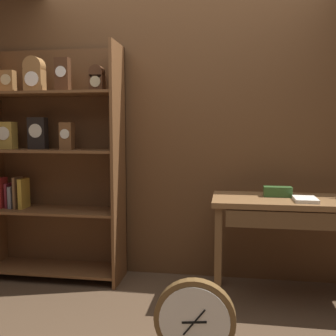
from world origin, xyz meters
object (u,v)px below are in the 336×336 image
object	(u,v)px
bookshelf	(52,160)
open_repair_manual	(305,199)
workbench	(304,213)
round_clock_large	(195,322)
toolbox_small	(278,192)

from	to	relation	value
bookshelf	open_repair_manual	bearing A→B (deg)	-8.43
workbench	round_clock_large	distance (m)	1.24
bookshelf	round_clock_large	size ratio (longest dim) A/B	4.07
workbench	open_repair_manual	bearing A→B (deg)	-93.78
bookshelf	toolbox_small	world-z (taller)	bookshelf
bookshelf	open_repair_manual	size ratio (longest dim) A/B	9.20
workbench	open_repair_manual	world-z (taller)	open_repair_manual
workbench	toolbox_small	size ratio (longest dim) A/B	6.43
toolbox_small	round_clock_large	distance (m)	1.27
workbench	round_clock_large	world-z (taller)	workbench
workbench	toolbox_small	distance (m)	0.25
bookshelf	round_clock_large	world-z (taller)	bookshelf
open_repair_manual	bookshelf	bearing A→B (deg)	172.70
round_clock_large	workbench	bearing A→B (deg)	50.81
workbench	toolbox_small	bearing A→B (deg)	154.35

